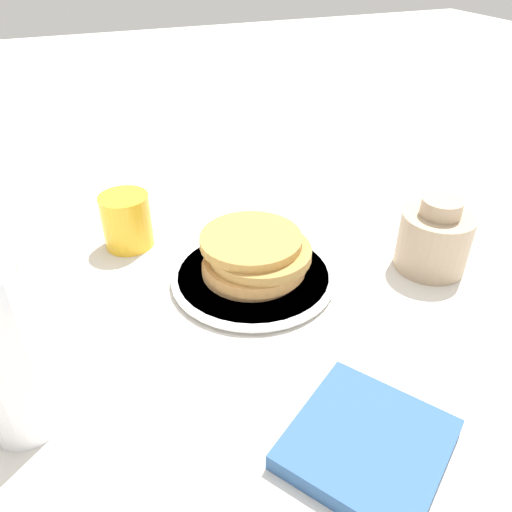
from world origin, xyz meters
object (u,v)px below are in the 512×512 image
pancake_stack (255,256)px  juice_glass (127,221)px  cream_jug (434,239)px  water_bottle_near (3,354)px  plate (256,275)px

pancake_stack → juice_glass: (0.15, -0.16, 0.00)m
pancake_stack → cream_jug: bearing=165.7°
pancake_stack → cream_jug: size_ratio=1.41×
juice_glass → water_bottle_near: (0.16, 0.30, 0.05)m
juice_glass → water_bottle_near: bearing=62.6°
plate → cream_jug: (-0.25, 0.06, 0.04)m
juice_glass → water_bottle_near: water_bottle_near is taller
juice_glass → cream_jug: size_ratio=0.77×
plate → juice_glass: bearing=-47.0°
plate → juice_glass: 0.22m
pancake_stack → water_bottle_near: size_ratio=0.75×
plate → cream_jug: 0.26m
plate → pancake_stack: size_ratio=1.49×
pancake_stack → juice_glass: 0.22m
cream_jug → water_bottle_near: bearing=7.8°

